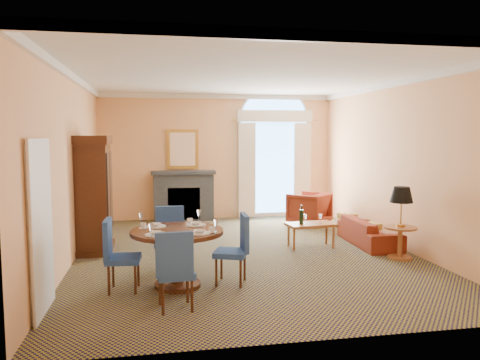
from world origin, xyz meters
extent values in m
plane|color=#16123B|center=(0.00, 0.00, 0.00)|extent=(7.50, 7.50, 0.00)
cube|color=#FFB879|center=(0.00, 3.75, 1.60)|extent=(6.00, 0.04, 3.20)
cube|color=#FFB879|center=(-3.00, 0.00, 1.60)|extent=(0.04, 7.50, 3.20)
cube|color=#FFB879|center=(3.00, 0.00, 1.60)|extent=(0.04, 7.50, 3.20)
cube|color=silver|center=(0.00, 0.00, 3.20)|extent=(6.00, 7.50, 0.04)
cube|color=white|center=(0.00, 0.00, 3.14)|extent=(6.00, 7.50, 0.12)
cube|color=white|center=(-2.96, -2.40, 1.03)|extent=(0.08, 0.90, 2.06)
cube|color=#3F454B|center=(-0.90, 3.55, 0.60)|extent=(1.50, 0.40, 1.20)
cube|color=#3F454B|center=(-0.90, 3.52, 1.24)|extent=(1.60, 0.46, 0.08)
cube|color=gold|center=(-0.90, 3.72, 1.80)|extent=(0.80, 0.04, 1.00)
cube|color=white|center=(-0.90, 3.70, 1.80)|extent=(0.64, 0.02, 0.84)
cube|color=white|center=(1.50, 3.73, 1.25)|extent=(1.90, 0.04, 2.50)
cube|color=#8FC2F0|center=(1.50, 3.72, 1.25)|extent=(1.70, 0.02, 2.30)
cylinder|color=white|center=(1.50, 3.73, 2.50)|extent=(1.90, 0.04, 1.90)
cube|color=silver|center=(0.75, 3.61, 1.25)|extent=(0.45, 0.06, 2.45)
cube|color=silver|center=(2.25, 3.61, 1.25)|extent=(0.45, 0.06, 2.45)
cube|color=silver|center=(1.50, 3.61, 2.65)|extent=(2.00, 0.08, 0.30)
cube|color=#35190C|center=(-2.72, 0.67, 1.00)|extent=(0.55, 1.00, 1.99)
cube|color=#35190C|center=(-2.72, 0.67, 2.07)|extent=(0.62, 1.09, 0.16)
cube|color=#35190C|center=(-2.72, 0.67, 0.05)|extent=(0.62, 1.09, 0.10)
cylinder|color=#35190C|center=(-1.31, -1.72, 0.80)|extent=(1.31, 1.31, 0.05)
cylinder|color=#35190C|center=(-1.31, -1.72, 0.39)|extent=(0.17, 0.17, 0.77)
cylinder|color=#35190C|center=(-1.31, -1.72, 0.03)|extent=(0.66, 0.66, 0.07)
cylinder|color=white|center=(-1.01, -1.43, 0.83)|extent=(0.30, 0.30, 0.01)
imported|color=white|center=(-1.01, -1.43, 0.86)|extent=(0.15, 0.15, 0.04)
imported|color=white|center=(-1.09, -1.25, 0.87)|extent=(0.09, 0.09, 0.07)
cylinder|color=white|center=(-1.60, -1.43, 0.83)|extent=(0.30, 0.30, 0.01)
imported|color=white|center=(-1.60, -1.43, 0.86)|extent=(0.15, 0.15, 0.04)
imported|color=white|center=(-1.78, -1.51, 0.87)|extent=(0.09, 0.09, 0.07)
cylinder|color=white|center=(-1.60, -2.01, 0.83)|extent=(0.30, 0.30, 0.01)
imported|color=white|center=(-1.60, -2.01, 0.86)|extent=(0.15, 0.15, 0.04)
imported|color=white|center=(-1.52, -2.19, 0.87)|extent=(0.09, 0.09, 0.07)
cylinder|color=white|center=(-1.01, -2.01, 0.83)|extent=(0.30, 0.30, 0.01)
imported|color=white|center=(-1.01, -2.01, 0.86)|extent=(0.15, 0.15, 0.04)
imported|color=white|center=(-0.83, -1.94, 0.87)|extent=(0.09, 0.09, 0.07)
cube|color=#24478F|center=(-1.36, -0.91, 0.45)|extent=(0.55, 0.55, 0.08)
cube|color=#24478F|center=(-1.38, -0.70, 0.74)|extent=(0.45, 0.10, 0.54)
cylinder|color=#35190C|center=(-1.15, -0.78, 0.21)|extent=(0.04, 0.04, 0.41)
cylinder|color=#35190C|center=(-1.48, -0.69, 0.21)|extent=(0.04, 0.04, 0.41)
cylinder|color=#35190C|center=(-1.24, -1.12, 0.21)|extent=(0.04, 0.04, 0.41)
cylinder|color=#35190C|center=(-1.58, -1.03, 0.21)|extent=(0.04, 0.04, 0.41)
cube|color=#24478F|center=(-1.37, -2.56, 0.45)|extent=(0.49, 0.49, 0.08)
cube|color=#24478F|center=(-1.39, -2.77, 0.74)|extent=(0.45, 0.10, 0.54)
cylinder|color=#35190C|center=(-1.53, -2.76, 0.21)|extent=(0.04, 0.04, 0.41)
cylinder|color=#35190C|center=(-1.18, -2.72, 0.21)|extent=(0.04, 0.04, 0.41)
cylinder|color=#35190C|center=(-1.56, -2.40, 0.21)|extent=(0.04, 0.04, 0.41)
cylinder|color=#35190C|center=(-1.21, -2.37, 0.21)|extent=(0.04, 0.04, 0.41)
cube|color=#24478F|center=(-0.54, -1.70, 0.45)|extent=(0.58, 0.58, 0.08)
cube|color=#24478F|center=(-0.33, -1.69, 0.74)|extent=(0.08, 0.45, 0.54)
cylinder|color=#35190C|center=(-0.44, -1.93, 0.21)|extent=(0.04, 0.04, 0.41)
cylinder|color=#35190C|center=(-0.31, -1.60, 0.21)|extent=(0.04, 0.04, 0.41)
cylinder|color=#35190C|center=(-0.77, -1.80, 0.21)|extent=(0.04, 0.04, 0.41)
cylinder|color=#35190C|center=(-0.64, -1.47, 0.21)|extent=(0.04, 0.04, 0.41)
cube|color=#24478F|center=(-2.05, -1.75, 0.45)|extent=(0.48, 0.48, 0.08)
cube|color=#24478F|center=(-2.26, -1.76, 0.74)|extent=(0.09, 0.45, 0.54)
cylinder|color=#35190C|center=(-2.21, -1.56, 0.21)|extent=(0.04, 0.04, 0.41)
cylinder|color=#35190C|center=(-2.24, -1.91, 0.21)|extent=(0.04, 0.04, 0.41)
cylinder|color=#35190C|center=(-1.86, -1.59, 0.21)|extent=(0.04, 0.04, 0.41)
cylinder|color=#35190C|center=(-1.89, -1.94, 0.21)|extent=(0.04, 0.04, 0.41)
imported|color=maroon|center=(2.55, 0.23, 0.26)|extent=(0.75, 1.77, 0.51)
imported|color=maroon|center=(2.04, 2.40, 0.39)|extent=(1.20, 1.20, 0.78)
cube|color=#A15D30|center=(1.34, 0.22, 0.44)|extent=(0.97, 0.61, 0.05)
cylinder|color=#A15D30|center=(0.95, 0.03, 0.21)|extent=(0.05, 0.05, 0.41)
cylinder|color=#A15D30|center=(1.73, 0.03, 0.21)|extent=(0.05, 0.05, 0.41)
cylinder|color=#A15D30|center=(0.95, 0.40, 0.21)|extent=(0.05, 0.05, 0.41)
cylinder|color=#A15D30|center=(1.73, 0.40, 0.21)|extent=(0.05, 0.05, 0.41)
cylinder|color=#A15D30|center=(2.60, -0.87, 0.55)|extent=(0.57, 0.57, 0.04)
cylinder|color=#A15D30|center=(2.60, -0.87, 0.26)|extent=(0.08, 0.08, 0.53)
cylinder|color=#A15D30|center=(2.60, -0.87, 0.02)|extent=(0.42, 0.42, 0.04)
camera|label=1|loc=(-1.60, -8.27, 2.16)|focal=35.00mm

